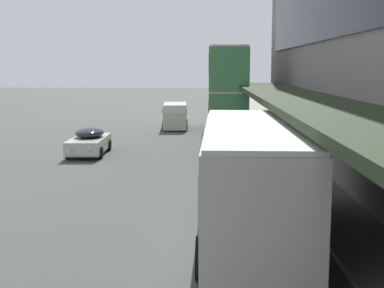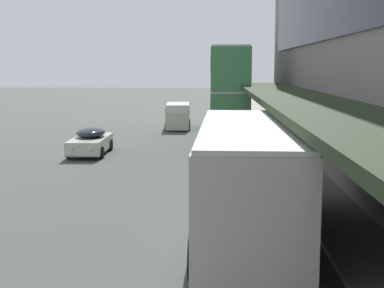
{
  "view_description": "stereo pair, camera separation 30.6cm",
  "coord_description": "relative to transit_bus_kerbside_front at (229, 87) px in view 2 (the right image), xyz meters",
  "views": [
    {
      "loc": [
        2.78,
        -3.58,
        4.75
      ],
      "look_at": [
        2.13,
        20.71,
        1.24
      ],
      "focal_mm": 50.0,
      "sensor_mm": 36.0,
      "label": 1
    },
    {
      "loc": [
        3.08,
        -3.57,
        4.75
      ],
      "look_at": [
        2.13,
        20.71,
        1.24
      ],
      "focal_mm": 50.0,
      "sensor_mm": 36.0,
      "label": 2
    }
  ],
  "objects": [
    {
      "name": "transit_bus_kerbside_front",
      "position": [
        0.0,
        0.0,
        0.0
      ],
      "size": [
        2.88,
        11.56,
        6.11
      ],
      "color": "#448A4F",
      "rests_on": "ground"
    },
    {
      "name": "transit_bus_kerbside_rear",
      "position": [
        -0.29,
        -24.35,
        -1.43
      ],
      "size": [
        2.87,
        9.47,
        3.23
      ],
      "color": "beige",
      "rests_on": "ground"
    },
    {
      "name": "sedan_lead_mid",
      "position": [
        -7.88,
        -9.96,
        -2.57
      ],
      "size": [
        1.97,
        4.68,
        1.45
      ],
      "color": "beige",
      "rests_on": "ground"
    },
    {
      "name": "vw_van",
      "position": [
        -3.89,
        2.54,
        -2.19
      ],
      "size": [
        2.03,
        4.61,
        1.96
      ],
      "color": "beige",
      "rests_on": "ground"
    }
  ]
}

